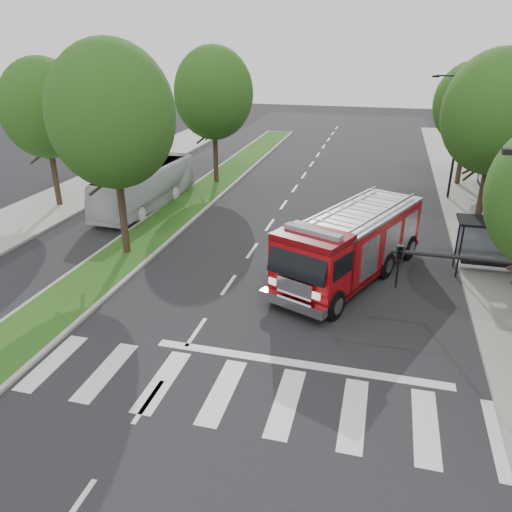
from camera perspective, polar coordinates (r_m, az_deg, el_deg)
The scene contains 13 objects.
ground at distance 18.85m, azimuth -6.84°, elevation -8.62°, with size 140.00×140.00×0.00m, color black.
sidewalk_right at distance 27.42m, azimuth 26.88°, elevation -0.31°, with size 5.00×80.00×0.15m, color gray.
sidewalk_left at distance 33.72m, azimuth -24.10°, elevation 4.37°, with size 5.00×80.00×0.15m, color gray.
median at distance 36.32m, azimuth -5.56°, elevation 7.60°, with size 3.00×50.00×0.15m.
bus_shelter at distance 24.77m, azimuth 25.55°, elevation 2.47°, with size 3.20×1.60×2.61m.
tree_right_mid at distance 29.47m, azimuth 25.85°, elevation 14.50°, with size 5.60×5.60×9.72m.
tree_right_far at distance 39.35m, azimuth 23.25°, elevation 15.69°, with size 5.00×5.00×8.73m.
tree_median_near at distance 24.26m, azimuth -16.15°, elevation 15.16°, with size 5.80×5.80×10.16m.
tree_median_far at distance 36.99m, azimuth -4.87°, elevation 18.04°, with size 5.60×5.60×9.72m.
tree_left_mid at distance 33.71m, azimuth -23.07°, elevation 15.25°, with size 5.20×5.20×9.16m.
streetlight_right_far at distance 35.45m, azimuth 21.81°, elevation 12.99°, with size 2.11×0.20×8.00m.
fire_engine at distance 22.56m, azimuth 10.83°, elevation 1.27°, with size 6.35×9.90×3.31m.
city_bus at distance 32.93m, azimuth -12.49°, elevation 7.83°, with size 2.31×9.86×2.75m, color silver.
Camera 1 is at (6.14, -14.77, 9.98)m, focal length 35.00 mm.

